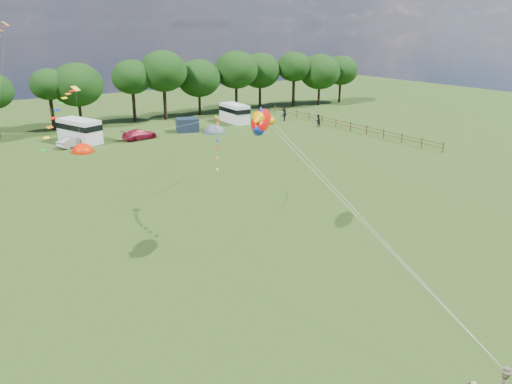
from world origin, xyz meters
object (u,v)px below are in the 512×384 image
campervan_d (235,113)px  fish_kite (260,121)px  tent_orange (83,152)px  car_c (140,134)px  tent_greyblue (214,133)px  walker_b (284,114)px  car_b (73,142)px  campervan_c (79,130)px  walker_a (318,121)px

campervan_d → fish_kite: size_ratio=1.86×
campervan_d → tent_orange: campervan_d is taller
car_c → tent_greyblue: 10.03m
fish_kite → walker_b: (28.40, 35.96, -7.40)m
car_b → car_c: (8.14, -0.46, 0.02)m
campervan_c → fish_kite: (1.30, -37.95, 6.82)m
campervan_c → walker_b: (29.70, -1.99, -0.57)m
campervan_c → car_b: bearing=123.0°
tent_greyblue → walker_a: bearing=-17.9°
campervan_d → tent_orange: bearing=107.0°
tent_orange → fish_kite: size_ratio=0.91×
campervan_c → tent_greyblue: 17.18m
fish_kite → car_b: bearing=49.6°
walker_a → tent_orange: bearing=-10.1°
car_c → walker_b: bearing=-97.8°
car_c → campervan_d: campervan_d is taller
walker_a → walker_b: 6.65m
car_b → fish_kite: size_ratio=1.17×
campervan_c → campervan_d: 22.86m
car_b → car_c: 8.15m
car_b → tent_orange: size_ratio=1.28×
tent_orange → tent_greyblue: size_ratio=0.86×
walker_a → campervan_d: bearing=-54.3°
fish_kite → campervan_d: bearing=16.5°
tent_orange → walker_b: (30.82, 3.17, 0.95)m
car_c → fish_kite: fish_kite is taller
walker_a → car_b: bearing=-15.8°
fish_kite → walker_a: size_ratio=1.69×
car_b → walker_a: 32.90m
campervan_c → campervan_d: size_ratio=1.14×
campervan_c → campervan_d: campervan_c is taller
car_c → campervan_c: (-6.77, 2.34, 0.90)m
car_c → tent_greyblue: (9.88, -1.63, -0.63)m
car_c → walker_a: walker_a is taller
tent_greyblue → fish_kite: bearing=-114.3°
fish_kite → walker_a: fish_kite is taller
car_c → walker_b: (22.94, 0.34, 0.33)m
campervan_d → walker_b: campervan_d is taller
tent_greyblue → fish_kite: 38.21m
campervan_c → walker_a: (30.84, -8.54, -0.66)m
car_b → car_c: bearing=-116.7°
tent_orange → fish_kite: fish_kite is taller
campervan_d → tent_greyblue: 8.11m
car_b → fish_kite: bearing=160.8°
campervan_c → walker_a: 32.01m
tent_greyblue → walker_b: size_ratio=1.64×
tent_orange → car_b: bearing=94.4°
campervan_d → tent_greyblue: campervan_d is taller
tent_orange → campervan_c: bearing=77.8°
car_c → walker_b: size_ratio=2.21×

